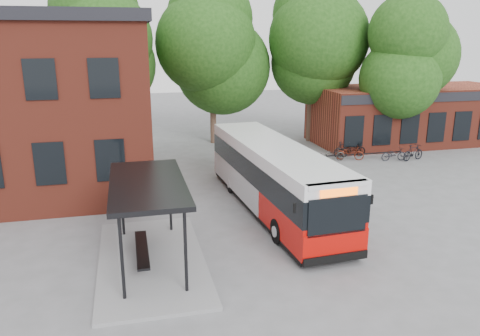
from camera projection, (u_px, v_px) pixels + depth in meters
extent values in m
plane|color=slate|center=(269.00, 237.00, 17.88)|extent=(100.00, 100.00, 0.00)
imported|color=#3C3934|center=(332.00, 154.00, 28.83)|extent=(1.70, 0.77, 0.86)
imported|color=#602011|center=(350.00, 153.00, 29.08)|extent=(1.83, 1.21, 0.91)
imported|color=black|center=(343.00, 149.00, 29.91)|extent=(1.71, 1.12, 1.00)
imported|color=black|center=(353.00, 149.00, 29.93)|extent=(1.76, 0.62, 0.92)
imported|color=black|center=(394.00, 154.00, 28.89)|extent=(1.63, 0.68, 0.84)
imported|color=black|center=(413.00, 152.00, 28.95)|extent=(1.74, 0.89, 1.01)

